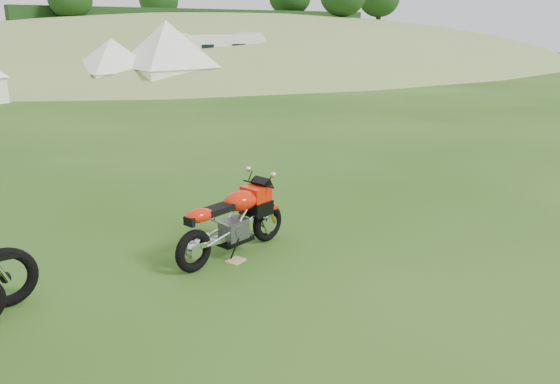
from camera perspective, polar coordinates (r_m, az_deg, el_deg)
ground at (r=6.88m, az=1.02°, el=-7.00°), size 120.00×120.00×0.00m
hillside at (r=52.95m, az=-6.27°, el=13.80°), size 80.00×64.00×8.00m
hedgerow at (r=52.95m, az=-6.27°, el=13.80°), size 36.00×1.20×8.60m
sport_motorcycle at (r=6.83m, az=-4.99°, el=-2.57°), size 1.77×0.75×1.03m
plywood_board at (r=6.82m, az=-4.65°, el=-7.17°), size 0.26×0.23×0.02m
tent_mid at (r=26.42m, az=-17.09°, el=12.77°), size 2.92×2.92×2.42m
tent_right at (r=26.08m, az=-11.64°, el=13.62°), size 3.34×3.34×2.88m
caravan at (r=29.77m, az=-6.71°, el=13.77°), size 5.36×2.74×2.43m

